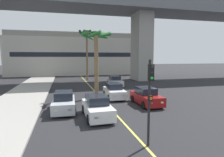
% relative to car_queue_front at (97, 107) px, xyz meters
% --- Properties ---
extents(sidewalk_left, '(4.80, 80.00, 0.15)m').
position_rel_car_queue_front_xyz_m(sidewalk_left, '(-6.51, 3.51, -0.65)').
color(sidewalk_left, '#9E9991').
rests_on(sidewalk_left, ground).
extents(lane_stripe_center, '(0.14, 56.00, 0.01)m').
position_rel_car_queue_front_xyz_m(lane_stripe_center, '(1.49, 11.51, -0.72)').
color(lane_stripe_center, '#DBCC4C').
rests_on(lane_stripe_center, ground).
extents(bridge_overpass, '(82.03, 8.00, 16.62)m').
position_rel_car_queue_front_xyz_m(bridge_overpass, '(2.35, 20.60, 12.46)').
color(bridge_overpass, slate).
rests_on(bridge_overpass, ground).
extents(pier_building_backdrop, '(32.94, 8.04, 10.08)m').
position_rel_car_queue_front_xyz_m(pier_building_backdrop, '(1.49, 35.62, 4.26)').
color(pier_building_backdrop, beige).
rests_on(pier_building_backdrop, ground).
extents(car_queue_front, '(1.92, 4.14, 1.56)m').
position_rel_car_queue_front_xyz_m(car_queue_front, '(0.00, 0.00, 0.00)').
color(car_queue_front, white).
rests_on(car_queue_front, ground).
extents(car_queue_second, '(1.94, 4.16, 1.56)m').
position_rel_car_queue_front_xyz_m(car_queue_second, '(2.86, 6.01, 0.00)').
color(car_queue_second, white).
rests_on(car_queue_second, ground).
extents(car_queue_third, '(1.95, 4.16, 1.56)m').
position_rel_car_queue_front_xyz_m(car_queue_third, '(5.03, 13.84, 0.00)').
color(car_queue_third, '#B7BABF').
rests_on(car_queue_third, ground).
extents(car_queue_fourth, '(1.87, 4.12, 1.56)m').
position_rel_car_queue_front_xyz_m(car_queue_fourth, '(4.96, 2.57, 0.00)').
color(car_queue_fourth, maroon).
rests_on(car_queue_fourth, ground).
extents(car_queue_fifth, '(1.94, 4.16, 1.56)m').
position_rel_car_queue_front_xyz_m(car_queue_fifth, '(-2.31, 2.21, 0.00)').
color(car_queue_fifth, '#B7BABF').
rests_on(car_queue_fifth, ground).
extents(traffic_light_median_near, '(0.24, 0.37, 4.20)m').
position_rel_car_queue_front_xyz_m(traffic_light_median_near, '(1.65, -5.14, 1.99)').
color(traffic_light_median_near, black).
rests_on(traffic_light_median_near, ground).
extents(palm_tree_near_median, '(3.16, 3.19, 9.23)m').
position_rel_car_queue_front_xyz_m(palm_tree_near_median, '(1.97, 22.41, 6.91)').
color(palm_tree_near_median, brown).
rests_on(palm_tree_near_median, ground).
extents(palm_tree_mid_median, '(3.11, 3.19, 7.02)m').
position_rel_car_queue_front_xyz_m(palm_tree_mid_median, '(1.08, 6.68, 4.68)').
color(palm_tree_mid_median, brown).
rests_on(palm_tree_mid_median, ground).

